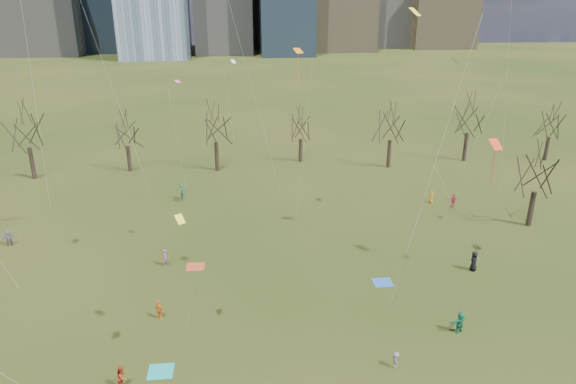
{
  "coord_description": "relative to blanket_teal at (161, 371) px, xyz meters",
  "views": [
    {
      "loc": [
        -4.12,
        -28.33,
        22.25
      ],
      "look_at": [
        0.0,
        12.0,
        7.0
      ],
      "focal_mm": 32.0,
      "sensor_mm": 36.0,
      "label": 1
    }
  ],
  "objects": [
    {
      "name": "ground",
      "position": [
        9.5,
        1.07,
        -0.01
      ],
      "size": [
        500.0,
        500.0,
        0.0
      ],
      "primitive_type": "plane",
      "color": "black",
      "rests_on": "ground"
    },
    {
      "name": "bare_tree_row",
      "position": [
        9.41,
        38.3,
        6.1
      ],
      "size": [
        113.04,
        29.8,
        9.5
      ],
      "color": "black",
      "rests_on": "ground"
    },
    {
      "name": "blanket_teal",
      "position": [
        0.0,
        0.0,
        0.0
      ],
      "size": [
        1.6,
        1.5,
        0.03
      ],
      "primitive_type": "cube",
      "color": "teal",
      "rests_on": "ground"
    },
    {
      "name": "blanket_navy",
      "position": [
        17.1,
        9.29,
        0.0
      ],
      "size": [
        1.6,
        1.5,
        0.03
      ],
      "primitive_type": "cube",
      "color": "#2456AB",
      "rests_on": "ground"
    },
    {
      "name": "blanket_crimson",
      "position": [
        1.28,
        13.63,
        0.0
      ],
      "size": [
        1.6,
        1.5,
        0.03
      ],
      "primitive_type": "cube",
      "color": "#B84024",
      "rests_on": "ground"
    },
    {
      "name": "person_2",
      "position": [
        -2.08,
        -1.24,
        0.79
      ],
      "size": [
        0.75,
        0.88,
        1.6
      ],
      "primitive_type": "imported",
      "rotation": [
        0.0,
        0.0,
        1.38
      ],
      "color": "#A93218",
      "rests_on": "ground"
    },
    {
      "name": "person_3",
      "position": [
        15.0,
        -1.09,
        0.55
      ],
      "size": [
        0.48,
        0.76,
        1.14
      ],
      "primitive_type": "imported",
      "rotation": [
        0.0,
        0.0,
        1.65
      ],
      "color": "slate",
      "rests_on": "ground"
    },
    {
      "name": "person_4",
      "position": [
        -0.8,
        5.94,
        0.72
      ],
      "size": [
        0.89,
        0.84,
        1.48
      ],
      "primitive_type": "imported",
      "rotation": [
        0.0,
        0.0,
        2.42
      ],
      "color": "orange",
      "rests_on": "ground"
    },
    {
      "name": "person_5",
      "position": [
        20.62,
        2.08,
        0.8
      ],
      "size": [
        1.59,
        0.99,
        1.63
      ],
      "primitive_type": "imported",
      "rotation": [
        0.0,
        0.0,
        3.51
      ],
      "color": "#1B7A58",
      "rests_on": "ground"
    },
    {
      "name": "person_6",
      "position": [
        25.53,
        10.55,
        0.89
      ],
      "size": [
        0.95,
        1.05,
        1.8
      ],
      "primitive_type": "imported",
      "rotation": [
        0.0,
        0.0,
        4.16
      ],
      "color": "black",
      "rests_on": "ground"
    },
    {
      "name": "person_7",
      "position": [
        -1.38,
        14.15,
        0.76
      ],
      "size": [
        0.38,
        0.57,
        1.55
      ],
      "primitive_type": "imported",
      "rotation": [
        0.0,
        0.0,
        4.7
      ],
      "color": "#9A4F9E",
      "rests_on": "ground"
    },
    {
      "name": "person_10",
      "position": [
        29.57,
        24.75,
        0.79
      ],
      "size": [
        0.97,
        0.47,
        1.61
      ],
      "primitive_type": "imported",
      "rotation": [
        0.0,
        0.0,
        0.08
      ],
      "color": "#BE1B3C",
      "rests_on": "ground"
    },
    {
      "name": "person_11",
      "position": [
        -16.77,
        19.7,
        0.84
      ],
      "size": [
        1.61,
        1.25,
        1.7
      ],
      "primitive_type": "imported",
      "rotation": [
        0.0,
        0.0,
        0.55
      ],
      "color": "slate",
      "rests_on": "ground"
    },
    {
      "name": "person_12",
      "position": [
        27.61,
        26.29,
        0.69
      ],
      "size": [
        0.5,
        0.72,
        1.41
      ],
      "primitive_type": "imported",
      "rotation": [
        0.0,
        0.0,
        1.64
      ],
      "color": "orange",
      "rests_on": "ground"
    },
    {
      "name": "person_13",
      "position": [
        -1.29,
        30.4,
        0.9
      ],
      "size": [
        0.52,
        0.72,
        1.83
      ],
      "primitive_type": "imported",
      "rotation": [
        0.0,
        0.0,
        1.7
      ],
      "color": "#166750",
      "rests_on": "ground"
    },
    {
      "name": "kites_airborne",
      "position": [
        5.22,
        15.88,
        14.56
      ],
      "size": [
        56.4,
        48.44,
        31.99
      ],
      "color": "orange",
      "rests_on": "ground"
    }
  ]
}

